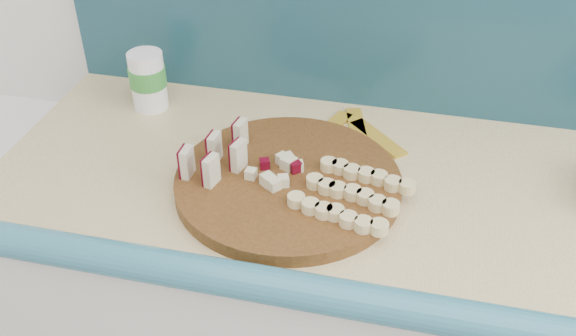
% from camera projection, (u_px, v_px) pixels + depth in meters
% --- Properties ---
extents(cutting_board, '(0.52, 0.52, 0.03)m').
position_uv_depth(cutting_board, '(288.00, 182.00, 1.18)').
color(cutting_board, '#3F250D').
rests_on(cutting_board, kitchen_counter).
extents(apple_wedges, '(0.11, 0.16, 0.06)m').
position_uv_depth(apple_wedges, '(218.00, 153.00, 1.18)').
color(apple_wedges, beige).
rests_on(apple_wedges, cutting_board).
extents(apple_chunks, '(0.06, 0.07, 0.02)m').
position_uv_depth(apple_chunks, '(275.00, 168.00, 1.18)').
color(apple_chunks, beige).
rests_on(apple_chunks, cutting_board).
extents(banana_slices, '(0.21, 0.19, 0.02)m').
position_uv_depth(banana_slices, '(352.00, 194.00, 1.12)').
color(banana_slices, '#E1C989').
rests_on(banana_slices, cutting_board).
extents(canister, '(0.08, 0.08, 0.13)m').
position_uv_depth(canister, '(148.00, 79.00, 1.39)').
color(canister, white).
rests_on(canister, kitchen_counter).
extents(banana_peel, '(0.21, 0.17, 0.01)m').
position_uv_depth(banana_peel, '(354.00, 132.00, 1.34)').
color(banana_peel, gold).
rests_on(banana_peel, kitchen_counter).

